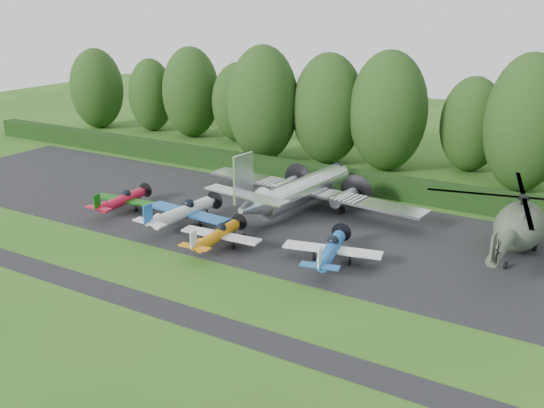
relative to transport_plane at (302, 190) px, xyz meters
The scene contains 19 objects.
ground 13.92m from the transport_plane, 103.46° to the right, with size 160.00×160.00×0.00m, color #285818.
apron 5.06m from the transport_plane, 133.24° to the right, with size 70.00×18.00×0.01m, color black.
taxiway_verge 19.77m from the transport_plane, 99.39° to the right, with size 70.00×2.00×0.00m, color black.
hedgerow 8.45m from the transport_plane, 112.93° to the left, with size 90.00×1.60×2.00m, color black.
transport_plane is the anchor object (origin of this frame).
light_plane_red 15.33m from the transport_plane, 149.77° to the right, with size 6.34×6.67×2.44m.
light_plane_white 10.29m from the transport_plane, 128.61° to the right, with size 7.70×8.09×2.96m.
light_plane_orange 10.38m from the transport_plane, 98.40° to the right, with size 6.30×6.63×2.42m.
light_plane_blue 11.11m from the transport_plane, 51.78° to the right, with size 6.84×7.19×2.63m.
helicopter 17.47m from the transport_plane, ahead, with size 13.16×15.41×4.24m.
tree_1 32.56m from the transport_plane, 144.15° to the left, with size 7.36×7.36×11.61m.
tree_3 17.01m from the transport_plane, 108.10° to the left, with size 7.76×7.76×12.01m.
tree_4 18.15m from the transport_plane, 132.03° to the left, with size 7.83×7.83×12.73m.
tree_5 16.92m from the transport_plane, 85.01° to the left, with size 8.09×8.09×12.50m.
tree_6 27.80m from the transport_plane, 134.42° to the left, with size 6.83×6.83×9.94m.
tree_7 22.09m from the transport_plane, 46.31° to the left, with size 7.47×7.47×12.89m.
tree_8 22.48m from the transport_plane, 65.81° to the left, with size 6.49×6.49×9.92m.
tree_9 38.57m from the transport_plane, 149.97° to the left, with size 5.96×5.96×9.75m.
tree_10 44.59m from the transport_plane, 157.55° to the left, with size 7.23×7.23×10.95m.
Camera 1 is at (25.84, -30.11, 17.37)m, focal length 40.00 mm.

